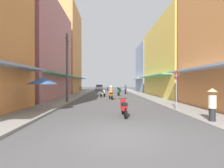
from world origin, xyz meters
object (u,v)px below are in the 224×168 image
Objects in this scene: pedestrian_crossing at (212,104)px; street_sign_no_entry at (176,85)px; motorbike_white at (103,93)px; motorbike_red at (124,107)px; pedestrian_far at (81,89)px; utility_pole at (67,68)px; motorbike_green at (119,92)px; motorbike_maroon at (126,90)px; vendor_umbrella at (43,81)px; motorbike_orange at (111,93)px; motorbike_blue at (108,89)px; parked_car at (100,87)px; motorbike_black at (119,89)px.

street_sign_no_entry reaches higher than pedestrian_crossing.
motorbike_red is at bearing -83.26° from motorbike_white.
pedestrian_far reaches higher than motorbike_red.
utility_pole is (-4.64, 6.10, 2.79)m from motorbike_red.
pedestrian_crossing reaches higher than motorbike_green.
vendor_umbrella is (-7.38, -18.05, 1.29)m from motorbike_maroon.
motorbike_green is at bearing 87.21° from motorbike_red.
motorbike_red and motorbike_green have the same top height.
vendor_umbrella is (-4.59, -8.04, 1.29)m from motorbike_orange.
motorbike_blue and motorbike_green have the same top height.
motorbike_orange is 9.35m from vendor_umbrella.
motorbike_green is (0.75, 15.31, 0.00)m from motorbike_red.
utility_pole reaches higher than parked_car.
motorbike_maroon is 0.68× the size of street_sign_no_entry.
street_sign_no_entry is (2.83, -13.90, 1.21)m from motorbike_green.
parked_car is 1.88× the size of vendor_umbrella.
street_sign_no_entry is at bearing -1.57° from vendor_umbrella.
motorbike_orange is 12.34m from pedestrian_crossing.
motorbike_red is 1.04× the size of motorbike_white.
motorbike_white is 15.71m from pedestrian_crossing.
parked_car is at bearing 101.03° from motorbike_green.
motorbike_red is at bearing -93.32° from motorbike_black.
motorbike_green is 0.43× the size of parked_car.
pedestrian_far is at bearing 137.15° from motorbike_white.
motorbike_black is at bearing -62.57° from parked_car.
motorbike_green is 5.77m from motorbike_orange.
pedestrian_far reaches higher than motorbike_blue.
vendor_umbrella is at bearing 158.74° from pedestrian_crossing.
utility_pole reaches higher than pedestrian_crossing.
motorbike_blue is 9.50m from motorbike_maroon.
motorbike_maroon is 19.54m from vendor_umbrella.
motorbike_maroon is (3.12, -8.98, 0.20)m from motorbike_blue.
motorbike_green is 1.00× the size of motorbike_orange.
motorbike_green and motorbike_white have the same top height.
motorbike_maroon is 1.09× the size of pedestrian_far.
vendor_umbrella is (-6.63, -24.27, 1.49)m from motorbike_black.
motorbike_white is at bearing -133.43° from motorbike_green.
motorbike_orange is 6.03m from utility_pole.
street_sign_no_entry reaches higher than motorbike_green.
motorbike_maroon is at bearing 60.84° from motorbike_white.
motorbike_white is at bearing 107.15° from motorbike_orange.
parked_car is at bearing 86.35° from vendor_umbrella.
vendor_umbrella is at bearing -105.27° from motorbike_black.
utility_pole is (0.40, -10.07, 2.36)m from pedestrian_far.
motorbike_orange is 9.30m from street_sign_no_entry.
motorbike_orange is at bearing 93.14° from motorbike_red.
motorbike_white is 0.41× the size of parked_car.
motorbike_red is 1.10× the size of pedestrian_far.
pedestrian_crossing reaches higher than motorbike_black.
vendor_umbrella reaches higher than motorbike_blue.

